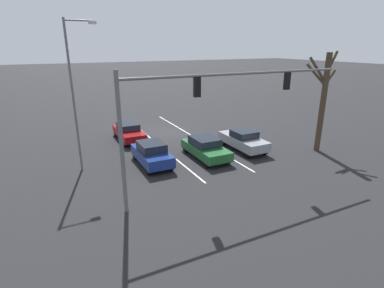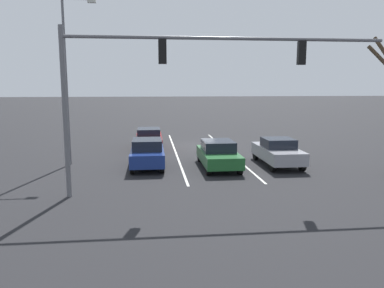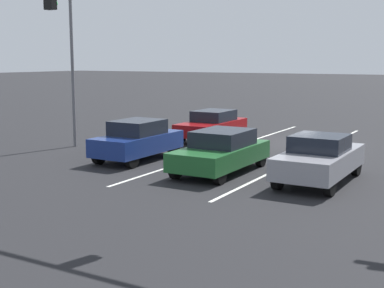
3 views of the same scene
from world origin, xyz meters
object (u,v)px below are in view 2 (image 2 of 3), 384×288
at_px(car_darkgreen_midlane_front, 218,154).
at_px(street_lamp_right_shoulder, 69,72).
at_px(car_gray_leftlane_front, 278,152).
at_px(traffic_signal_gantry, 168,71).
at_px(car_maroon_rightlane_second, 149,138).
at_px(car_navy_rightlane_front, 147,153).

relative_size(car_darkgreen_midlane_front, street_lamp_right_shoulder, 0.48).
distance_m(car_gray_leftlane_front, traffic_signal_gantry, 9.14).
height_order(car_maroon_rightlane_second, street_lamp_right_shoulder, street_lamp_right_shoulder).
bearing_deg(street_lamp_right_shoulder, car_gray_leftlane_front, 172.71).
bearing_deg(car_gray_leftlane_front, traffic_signal_gantry, 37.70).
xyz_separation_m(traffic_signal_gantry, street_lamp_right_shoulder, (5.18, -6.41, 0.15)).
distance_m(car_navy_rightlane_front, traffic_signal_gantry, 6.78).
xyz_separation_m(car_gray_leftlane_front, street_lamp_right_shoulder, (11.57, -1.48, 4.45)).
bearing_deg(street_lamp_right_shoulder, car_navy_rightlane_front, 163.61).
xyz_separation_m(car_navy_rightlane_front, car_gray_leftlane_front, (-7.33, 0.23, -0.02)).
xyz_separation_m(car_gray_leftlane_front, car_darkgreen_midlane_front, (3.44, 0.19, -0.03)).
relative_size(car_darkgreen_midlane_front, car_maroon_rightlane_second, 0.99).
relative_size(car_navy_rightlane_front, car_gray_leftlane_front, 0.91).
bearing_deg(car_darkgreen_midlane_front, car_navy_rightlane_front, -6.20).
distance_m(car_gray_leftlane_front, street_lamp_right_shoulder, 12.48).
xyz_separation_m(car_maroon_rightlane_second, street_lamp_right_shoulder, (4.29, 4.89, 4.48)).
relative_size(car_gray_leftlane_front, car_darkgreen_midlane_front, 1.00).
xyz_separation_m(car_maroon_rightlane_second, traffic_signal_gantry, (-0.89, 11.31, 4.33)).
bearing_deg(traffic_signal_gantry, car_navy_rightlane_front, -79.62).
bearing_deg(street_lamp_right_shoulder, traffic_signal_gantry, 128.92).
height_order(car_gray_leftlane_front, street_lamp_right_shoulder, street_lamp_right_shoulder).
distance_m(car_darkgreen_midlane_front, traffic_signal_gantry, 7.07).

